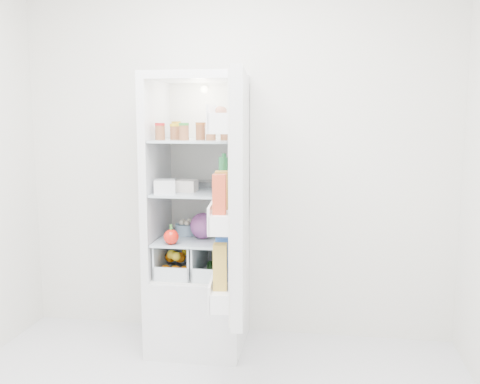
% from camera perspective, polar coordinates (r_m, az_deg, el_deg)
% --- Properties ---
extents(room_walls, '(3.02, 3.02, 2.61)m').
position_cam_1_polar(room_walls, '(2.23, -6.78, 9.46)').
color(room_walls, silver).
rests_on(room_walls, ground).
extents(refrigerator, '(0.60, 0.60, 1.80)m').
position_cam_1_polar(refrigerator, '(3.60, -4.27, -5.88)').
color(refrigerator, silver).
rests_on(refrigerator, ground).
extents(shelf_low, '(0.49, 0.53, 0.01)m').
position_cam_1_polar(shelf_low, '(3.52, -4.51, -4.94)').
color(shelf_low, '#AABCC7').
rests_on(shelf_low, refrigerator).
extents(shelf_mid, '(0.49, 0.53, 0.02)m').
position_cam_1_polar(shelf_mid, '(3.46, -4.57, 0.06)').
color(shelf_mid, '#AABCC7').
rests_on(shelf_mid, refrigerator).
extents(shelf_top, '(0.49, 0.53, 0.02)m').
position_cam_1_polar(shelf_top, '(3.43, -4.63, 5.53)').
color(shelf_top, '#AABCC7').
rests_on(shelf_top, refrigerator).
extents(crisper_left, '(0.23, 0.46, 0.22)m').
position_cam_1_polar(crisper_left, '(3.58, -6.41, -6.88)').
color(crisper_left, silver).
rests_on(crisper_left, refrigerator).
extents(crisper_right, '(0.23, 0.46, 0.22)m').
position_cam_1_polar(crisper_right, '(3.53, -2.53, -7.07)').
color(crisper_right, silver).
rests_on(crisper_right, refrigerator).
extents(condiment_jars, '(0.46, 0.32, 0.08)m').
position_cam_1_polar(condiment_jars, '(3.35, -5.35, 6.31)').
color(condiment_jars, '#B21919').
rests_on(condiment_jars, shelf_top).
extents(squeeze_bottle, '(0.05, 0.05, 0.16)m').
position_cam_1_polar(squeeze_bottle, '(3.42, -0.98, 7.00)').
color(squeeze_bottle, white).
rests_on(squeeze_bottle, shelf_top).
extents(tub_white, '(0.16, 0.16, 0.08)m').
position_cam_1_polar(tub_white, '(3.35, -8.01, 0.60)').
color(tub_white, silver).
rests_on(tub_white, shelf_mid).
extents(tub_cream, '(0.13, 0.13, 0.07)m').
position_cam_1_polar(tub_cream, '(3.41, -5.72, 0.67)').
color(tub_cream, beige).
rests_on(tub_cream, shelf_mid).
extents(tin_red, '(0.09, 0.09, 0.06)m').
position_cam_1_polar(tin_red, '(3.21, -2.05, 0.11)').
color(tin_red, '#B31A2A').
rests_on(tin_red, shelf_mid).
extents(foil_tray, '(0.16, 0.13, 0.04)m').
position_cam_1_polar(foil_tray, '(3.64, -3.96, 0.88)').
color(foil_tray, '#BCBDC1').
rests_on(foil_tray, shelf_mid).
extents(red_cabbage, '(0.17, 0.17, 0.17)m').
position_cam_1_polar(red_cabbage, '(3.46, -3.95, -3.61)').
color(red_cabbage, '#531D55').
rests_on(red_cabbage, shelf_low).
extents(bell_pepper, '(0.09, 0.09, 0.09)m').
position_cam_1_polar(bell_pepper, '(3.33, -7.35, -4.77)').
color(bell_pepper, red).
rests_on(bell_pepper, shelf_low).
extents(mushroom_bowl, '(0.19, 0.19, 0.07)m').
position_cam_1_polar(mushroom_bowl, '(3.60, -5.71, -3.96)').
color(mushroom_bowl, '#81A2C1').
rests_on(mushroom_bowl, shelf_low).
extents(citrus_pile, '(0.20, 0.24, 0.16)m').
position_cam_1_polar(citrus_pile, '(3.53, -6.83, -7.43)').
color(citrus_pile, orange).
rests_on(citrus_pile, refrigerator).
extents(veg_pile, '(0.16, 0.30, 0.10)m').
position_cam_1_polar(veg_pile, '(3.54, -2.45, -7.82)').
color(veg_pile, '#23531B').
rests_on(veg_pile, refrigerator).
extents(fridge_door, '(0.23, 0.60, 1.30)m').
position_cam_1_polar(fridge_door, '(2.83, -0.68, -0.88)').
color(fridge_door, silver).
rests_on(fridge_door, refrigerator).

